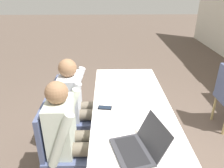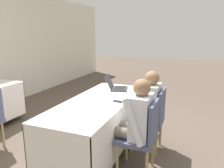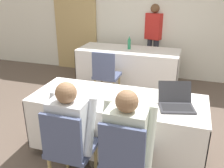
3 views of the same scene
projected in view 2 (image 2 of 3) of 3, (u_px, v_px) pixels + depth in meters
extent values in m
plane|color=brown|center=(99.00, 150.00, 3.19)|extent=(24.00, 24.00, 0.00)
cube|color=white|center=(98.00, 101.00, 3.02)|extent=(2.02, 0.80, 0.02)
cube|color=white|center=(125.00, 127.00, 2.96)|extent=(2.02, 0.01, 0.62)
cube|color=white|center=(75.00, 119.00, 3.24)|extent=(2.02, 0.01, 0.62)
cube|color=white|center=(56.00, 160.00, 2.19)|extent=(0.01, 0.80, 0.62)
cube|color=white|center=(122.00, 102.00, 4.01)|extent=(0.01, 0.80, 0.62)
cylinder|color=#333333|center=(99.00, 146.00, 3.18)|extent=(0.06, 0.06, 0.12)
cube|color=white|center=(9.00, 96.00, 4.42)|extent=(0.01, 0.80, 0.62)
cube|color=#333338|center=(120.00, 89.00, 3.60)|extent=(0.41, 0.33, 0.02)
cube|color=black|center=(120.00, 88.00, 3.60)|extent=(0.35, 0.25, 0.00)
cube|color=#333338|center=(109.00, 82.00, 3.60)|extent=(0.37, 0.20, 0.21)
cube|color=black|center=(109.00, 82.00, 3.60)|extent=(0.33, 0.17, 0.19)
cube|color=black|center=(118.00, 101.00, 2.96)|extent=(0.09, 0.15, 0.01)
cube|color=#192333|center=(118.00, 101.00, 2.96)|extent=(0.08, 0.13, 0.00)
cube|color=white|center=(111.00, 96.00, 3.20)|extent=(0.29, 0.35, 0.00)
cylinder|color=tan|center=(126.00, 146.00, 2.89)|extent=(0.04, 0.04, 0.41)
cylinder|color=tan|center=(117.00, 160.00, 2.57)|extent=(0.04, 0.04, 0.41)
cylinder|color=tan|center=(153.00, 151.00, 2.76)|extent=(0.04, 0.04, 0.41)
cylinder|color=tan|center=(147.00, 167.00, 2.44)|extent=(0.04, 0.04, 0.41)
cube|color=#4C567A|center=(136.00, 139.00, 2.61)|extent=(0.44, 0.44, 0.05)
cube|color=#4C567A|center=(154.00, 122.00, 2.48)|extent=(0.40, 0.04, 0.45)
cylinder|color=tan|center=(138.00, 129.00, 3.40)|extent=(0.04, 0.04, 0.41)
cylinder|color=tan|center=(131.00, 139.00, 3.08)|extent=(0.04, 0.04, 0.41)
cylinder|color=tan|center=(160.00, 133.00, 3.27)|extent=(0.04, 0.04, 0.41)
cylinder|color=tan|center=(156.00, 144.00, 2.96)|extent=(0.04, 0.04, 0.41)
cube|color=#4C567A|center=(147.00, 121.00, 3.13)|extent=(0.44, 0.44, 0.05)
cube|color=#4C567A|center=(162.00, 106.00, 3.00)|extent=(0.40, 0.04, 0.45)
cylinder|color=tan|center=(3.00, 135.00, 3.21)|extent=(0.04, 0.04, 0.41)
cylinder|color=#665B4C|center=(128.00, 127.00, 2.72)|extent=(0.13, 0.42, 0.13)
cylinder|color=#665B4C|center=(124.00, 133.00, 2.56)|extent=(0.13, 0.42, 0.13)
cylinder|color=#665B4C|center=(115.00, 146.00, 2.85)|extent=(0.10, 0.10, 0.46)
cylinder|color=#665B4C|center=(109.00, 152.00, 2.69)|extent=(0.10, 0.10, 0.46)
cube|color=silver|center=(141.00, 117.00, 2.53)|extent=(0.36, 0.22, 0.52)
cylinder|color=silver|center=(142.00, 110.00, 2.73)|extent=(0.08, 0.26, 0.54)
cylinder|color=silver|center=(132.00, 122.00, 2.35)|extent=(0.08, 0.26, 0.54)
sphere|color=#8C6647|center=(142.00, 88.00, 2.45)|extent=(0.20, 0.20, 0.20)
cylinder|color=#665B4C|center=(140.00, 112.00, 3.23)|extent=(0.13, 0.42, 0.13)
cylinder|color=#665B4C|center=(136.00, 116.00, 3.07)|extent=(0.13, 0.42, 0.13)
cylinder|color=#665B4C|center=(128.00, 128.00, 3.37)|extent=(0.10, 0.10, 0.46)
cylinder|color=#665B4C|center=(124.00, 133.00, 3.20)|extent=(0.10, 0.10, 0.46)
cube|color=silver|center=(151.00, 103.00, 3.04)|extent=(0.36, 0.22, 0.52)
cylinder|color=silver|center=(151.00, 98.00, 3.25)|extent=(0.08, 0.26, 0.54)
cylinder|color=silver|center=(145.00, 106.00, 2.87)|extent=(0.08, 0.26, 0.54)
sphere|color=#8C6647|center=(152.00, 78.00, 2.96)|extent=(0.20, 0.20, 0.20)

